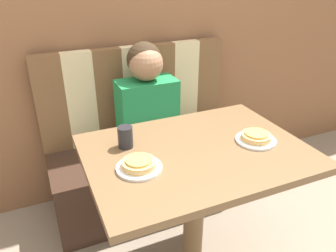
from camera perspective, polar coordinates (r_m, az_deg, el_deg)
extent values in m
cube|color=brown|center=(2.14, -7.14, 20.72)|extent=(7.00, 0.05, 2.60)
cube|color=#382319|center=(2.25, -3.29, -8.60)|extent=(1.25, 0.50, 0.43)
cube|color=brown|center=(2.10, -19.69, 3.41)|extent=(0.18, 0.07, 0.62)
cube|color=beige|center=(2.11, -14.89, 4.25)|extent=(0.18, 0.07, 0.62)
cube|color=brown|center=(2.14, -10.19, 5.05)|extent=(0.18, 0.07, 0.62)
cube|color=beige|center=(2.19, -5.63, 5.78)|extent=(0.18, 0.07, 0.62)
cube|color=brown|center=(2.24, -1.26, 6.45)|extent=(0.18, 0.07, 0.62)
cube|color=beige|center=(2.31, 2.87, 7.05)|extent=(0.18, 0.07, 0.62)
cube|color=brown|center=(2.39, 6.76, 7.58)|extent=(0.18, 0.07, 0.62)
cube|color=brown|center=(1.47, 4.99, -4.66)|extent=(0.97, 0.72, 0.03)
cylinder|color=brown|center=(1.70, 4.47, -15.81)|extent=(0.10, 0.10, 0.73)
cube|color=#1E8447|center=(2.03, -3.61, 1.77)|extent=(0.36, 0.19, 0.46)
sphere|color=#9E7051|center=(1.91, -3.89, 10.78)|extent=(0.20, 0.20, 0.20)
sphere|color=#382819|center=(1.93, -4.17, 11.47)|extent=(0.20, 0.20, 0.20)
cylinder|color=white|center=(1.33, -5.06, -7.23)|extent=(0.19, 0.19, 0.01)
cylinder|color=white|center=(1.57, 15.02, -2.40)|extent=(0.19, 0.19, 0.01)
cylinder|color=tan|center=(1.32, -5.09, -6.56)|extent=(0.14, 0.14, 0.03)
cylinder|color=gold|center=(1.31, -5.12, -5.94)|extent=(0.11, 0.11, 0.01)
cylinder|color=tan|center=(1.56, 15.10, -1.81)|extent=(0.14, 0.14, 0.03)
cylinder|color=gold|center=(1.55, 15.17, -1.26)|extent=(0.11, 0.11, 0.01)
cylinder|color=#232328|center=(1.46, -7.44, -1.92)|extent=(0.07, 0.07, 0.10)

